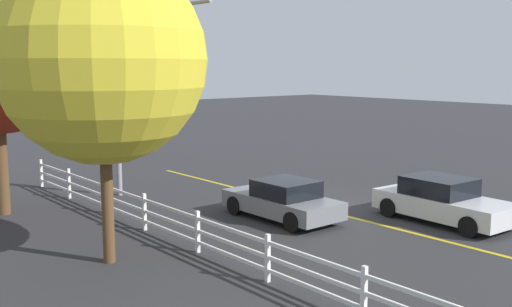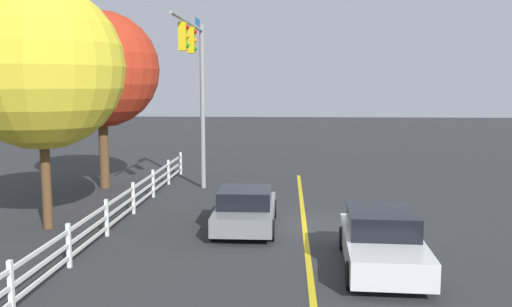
# 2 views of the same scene
# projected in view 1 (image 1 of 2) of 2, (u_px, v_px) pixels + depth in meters

# --- Properties ---
(ground_plane) EXTENTS (120.00, 120.00, 0.00)m
(ground_plane) POSITION_uv_depth(u_px,v_px,m) (315.00, 208.00, 21.19)
(ground_plane) COLOR #2D2D30
(lane_center_stripe) EXTENTS (28.00, 0.16, 0.01)m
(lane_center_stripe) POSITION_uv_depth(u_px,v_px,m) (409.00, 232.00, 18.15)
(lane_center_stripe) COLOR gold
(lane_center_stripe) RESTS_ON ground_plane
(signal_assembly) EXTENTS (6.34, 0.38, 7.33)m
(signal_assembly) POSITION_uv_depth(u_px,v_px,m) (138.00, 63.00, 21.28)
(signal_assembly) COLOR gray
(signal_assembly) RESTS_ON ground_plane
(car_0) EXTENTS (4.18, 1.93, 1.32)m
(car_0) POSITION_uv_depth(u_px,v_px,m) (283.00, 200.00, 19.60)
(car_0) COLOR slate
(car_0) RESTS_ON ground_plane
(car_1) EXTENTS (4.53, 2.14, 1.44)m
(car_1) POSITION_uv_depth(u_px,v_px,m) (443.00, 201.00, 19.25)
(car_1) COLOR silver
(car_1) RESTS_ON ground_plane
(white_rail_fence) EXTENTS (26.10, 0.10, 1.15)m
(white_rail_fence) POSITION_uv_depth(u_px,v_px,m) (230.00, 243.00, 14.98)
(white_rail_fence) COLOR white
(white_rail_fence) RESTS_ON ground_plane
(tree_2) EXTENTS (5.19, 5.19, 7.76)m
(tree_2) POSITION_uv_depth(u_px,v_px,m) (102.00, 60.00, 14.62)
(tree_2) COLOR brown
(tree_2) RESTS_ON ground_plane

